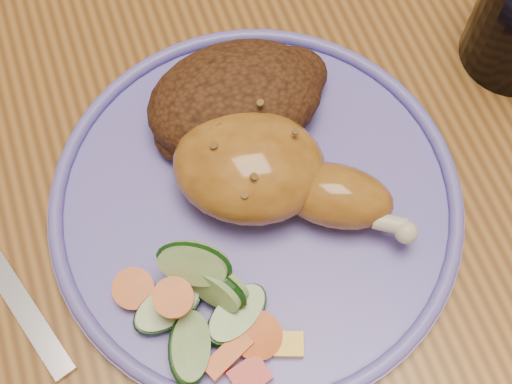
% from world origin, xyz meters
% --- Properties ---
extents(ground, '(4.00, 4.00, 0.00)m').
position_xyz_m(ground, '(0.00, 0.00, 0.00)').
color(ground, brown).
rests_on(ground, ground).
extents(dining_table, '(0.90, 1.40, 0.75)m').
position_xyz_m(dining_table, '(0.00, 0.00, 0.67)').
color(dining_table, '#915D27').
rests_on(dining_table, ground).
extents(plate, '(0.29, 0.29, 0.01)m').
position_xyz_m(plate, '(-0.09, -0.07, 0.76)').
color(plate, '#685EC5').
rests_on(plate, dining_table).
extents(plate_rim, '(0.28, 0.28, 0.01)m').
position_xyz_m(plate_rim, '(-0.09, -0.07, 0.77)').
color(plate_rim, '#685EC5').
rests_on(plate_rim, plate).
extents(chicken_leg, '(0.16, 0.14, 0.05)m').
position_xyz_m(chicken_leg, '(-0.08, -0.07, 0.79)').
color(chicken_leg, '#AE6F24').
rests_on(chicken_leg, plate).
extents(rice_pilaf, '(0.14, 0.09, 0.05)m').
position_xyz_m(rice_pilaf, '(-0.08, -0.01, 0.78)').
color(rice_pilaf, '#452411').
rests_on(rice_pilaf, plate).
extents(vegetable_pile, '(0.11, 0.11, 0.05)m').
position_xyz_m(vegetable_pile, '(-0.15, -0.14, 0.78)').
color(vegetable_pile, '#A50A05').
rests_on(vegetable_pile, plate).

